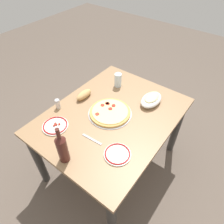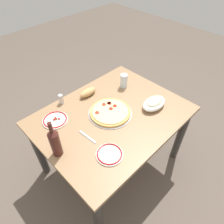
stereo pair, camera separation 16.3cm
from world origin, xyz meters
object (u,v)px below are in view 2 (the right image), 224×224
object	(u,v)px
water_glass	(124,81)
side_plate_far	(55,120)
pepperoni_pizza	(110,112)
baked_pasta_dish	(154,103)
bread_loaf	(88,92)
spice_shaker	(61,99)
wine_bottle	(55,142)
dining_table	(112,124)
side_plate_near	(109,154)

from	to	relation	value
water_glass	side_plate_far	size ratio (longest dim) A/B	0.66
pepperoni_pizza	baked_pasta_dish	size ratio (longest dim) A/B	1.50
bread_loaf	spice_shaker	size ratio (longest dim) A/B	1.96
wine_bottle	dining_table	bearing A→B (deg)	0.56
pepperoni_pizza	wine_bottle	bearing A→B (deg)	-177.10
side_plate_far	bread_loaf	world-z (taller)	bread_loaf
water_glass	side_plate_far	world-z (taller)	water_glass
side_plate_near	side_plate_far	world-z (taller)	side_plate_far
pepperoni_pizza	water_glass	size ratio (longest dim) A/B	2.72
water_glass	bread_loaf	size ratio (longest dim) A/B	0.78
bread_loaf	baked_pasta_dish	bearing A→B (deg)	-59.68
baked_pasta_dish	side_plate_near	size ratio (longest dim) A/B	1.29
bread_loaf	wine_bottle	bearing A→B (deg)	-148.42
pepperoni_pizza	wine_bottle	distance (m)	0.53
bread_loaf	spice_shaker	world-z (taller)	spice_shaker
baked_pasta_dish	bread_loaf	world-z (taller)	baked_pasta_dish
side_plate_near	baked_pasta_dish	bearing A→B (deg)	7.97
water_glass	spice_shaker	size ratio (longest dim) A/B	1.52
dining_table	bread_loaf	size ratio (longest dim) A/B	7.08
pepperoni_pizza	water_glass	xyz separation A→B (m)	(0.35, 0.17, 0.05)
bread_loaf	spice_shaker	bearing A→B (deg)	160.94
spice_shaker	dining_table	bearing A→B (deg)	-63.23
dining_table	side_plate_far	xyz separation A→B (m)	(-0.37, 0.27, 0.13)
wine_bottle	bread_loaf	bearing A→B (deg)	31.58
dining_table	spice_shaker	distance (m)	0.49
wine_bottle	water_glass	distance (m)	0.90
pepperoni_pizza	side_plate_far	xyz separation A→B (m)	(-0.37, 0.25, -0.01)
wine_bottle	side_plate_near	world-z (taller)	wine_bottle
pepperoni_pizza	side_plate_far	bearing A→B (deg)	145.76
spice_shaker	side_plate_far	bearing A→B (deg)	-138.63
pepperoni_pizza	baked_pasta_dish	bearing A→B (deg)	-31.75
wine_bottle	bread_loaf	xyz separation A→B (m)	(0.55, 0.34, -0.09)
baked_pasta_dish	side_plate_far	world-z (taller)	baked_pasta_dish
pepperoni_pizza	wine_bottle	size ratio (longest dim) A/B	1.20
baked_pasta_dish	side_plate_far	distance (m)	0.82
pepperoni_pizza	wine_bottle	world-z (taller)	wine_bottle
dining_table	wine_bottle	bearing A→B (deg)	-179.44
baked_pasta_dish	spice_shaker	xyz separation A→B (m)	(-0.53, 0.59, 0.00)
baked_pasta_dish	side_plate_near	xyz separation A→B (m)	(-0.61, -0.09, -0.03)
wine_bottle	side_plate_far	world-z (taller)	wine_bottle
pepperoni_pizza	dining_table	bearing A→B (deg)	-84.67
spice_shaker	baked_pasta_dish	bearing A→B (deg)	-48.12
baked_pasta_dish	bread_loaf	size ratio (longest dim) A/B	1.41
dining_table	pepperoni_pizza	xyz separation A→B (m)	(-0.00, 0.02, 0.13)
side_plate_far	bread_loaf	xyz separation A→B (m)	(0.39, 0.06, 0.02)
side_plate_far	wine_bottle	bearing A→B (deg)	-119.67
water_glass	side_plate_near	bearing A→B (deg)	-144.19
water_glass	side_plate_far	xyz separation A→B (m)	(-0.72, 0.08, -0.06)
wine_bottle	baked_pasta_dish	bearing A→B (deg)	-11.62
spice_shaker	wine_bottle	bearing A→B (deg)	-127.28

